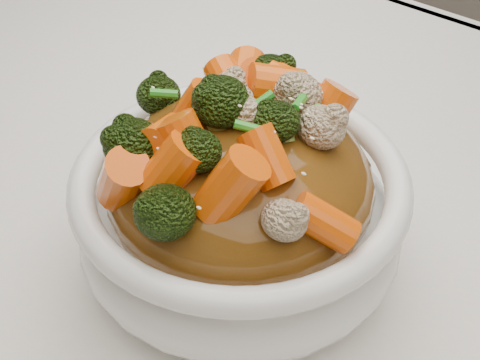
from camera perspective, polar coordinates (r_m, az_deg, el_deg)
The scene contains 8 objects.
tablecloth at distance 0.55m, azimuth 2.83°, elevation -4.38°, with size 1.20×0.80×0.04m, color white.
bowl at distance 0.47m, azimuth -0.00°, elevation -3.15°, with size 0.23×0.23×0.09m, color white, non-canonical shape.
sauce_base at distance 0.45m, azimuth -0.00°, elevation -0.30°, with size 0.18×0.18×0.10m, color #5E3810.
carrots at distance 0.41m, azimuth -0.00°, elevation 6.62°, with size 0.18×0.18×0.05m, color #E95607, non-canonical shape.
broccoli at distance 0.41m, azimuth -0.00°, elevation 6.50°, with size 0.18×0.18×0.05m, color black, non-canonical shape.
cauliflower at distance 0.41m, azimuth -0.00°, elevation 6.25°, with size 0.18×0.18×0.04m, color beige, non-canonical shape.
scallions at distance 0.41m, azimuth -0.00°, elevation 6.74°, with size 0.13×0.13×0.02m, color #268D20, non-canonical shape.
sesame_seeds at distance 0.41m, azimuth -0.00°, elevation 6.74°, with size 0.16×0.16×0.01m, color beige, non-canonical shape.
Camera 1 is at (0.22, -0.31, 1.12)m, focal length 50.00 mm.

